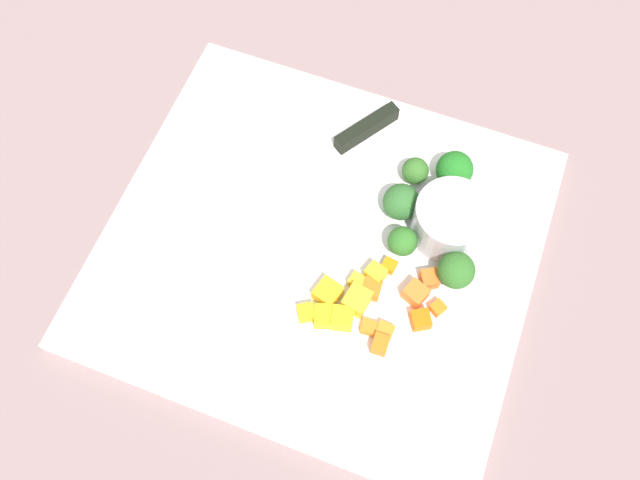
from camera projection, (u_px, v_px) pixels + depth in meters
ground_plane at (320, 249)px, 0.66m from camera, size 4.00×4.00×0.00m
cutting_board at (320, 247)px, 0.66m from camera, size 0.41×0.38×0.01m
prep_bowl at (450, 221)px, 0.64m from camera, size 0.07×0.07×0.05m
chef_knife at (318, 162)px, 0.68m from camera, size 0.19×0.28×0.02m
carrot_dice_0 at (380, 344)px, 0.60m from camera, size 0.02×0.02×0.02m
carrot_dice_1 at (421, 320)px, 0.61m from camera, size 0.02×0.02×0.01m
carrot_dice_2 at (389, 265)px, 0.64m from camera, size 0.01×0.01×0.01m
carrot_dice_3 at (385, 331)px, 0.61m from camera, size 0.02×0.01×0.01m
carrot_dice_4 at (429, 279)px, 0.63m from camera, size 0.02×0.02×0.01m
carrot_dice_5 at (369, 328)px, 0.61m from camera, size 0.02×0.01×0.01m
carrot_dice_6 at (372, 289)px, 0.63m from camera, size 0.02×0.02×0.01m
carrot_dice_7 at (416, 294)px, 0.62m from camera, size 0.03×0.02×0.02m
carrot_dice_8 at (438, 308)px, 0.62m from camera, size 0.02×0.02×0.01m
pepper_dice_0 at (325, 316)px, 0.61m from camera, size 0.02×0.03×0.02m
pepper_dice_1 at (357, 300)px, 0.62m from camera, size 0.03×0.03×0.02m
pepper_dice_2 at (357, 282)px, 0.63m from camera, size 0.02×0.02×0.01m
pepper_dice_3 at (328, 293)px, 0.62m from camera, size 0.03×0.03×0.02m
pepper_dice_4 at (342, 318)px, 0.61m from camera, size 0.02×0.02×0.02m
pepper_dice_5 at (306, 313)px, 0.62m from camera, size 0.02×0.02×0.01m
pepper_dice_6 at (376, 274)px, 0.63m from camera, size 0.02×0.02×0.02m
broccoli_floret_0 at (403, 242)px, 0.63m from camera, size 0.03×0.03×0.04m
broccoli_floret_1 at (455, 170)px, 0.66m from camera, size 0.04×0.04×0.04m
broccoli_floret_2 at (456, 271)px, 0.62m from camera, size 0.04×0.04×0.04m
broccoli_floret_3 at (401, 202)px, 0.65m from camera, size 0.04×0.04×0.04m
broccoli_floret_4 at (415, 171)px, 0.67m from camera, size 0.03×0.03×0.03m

